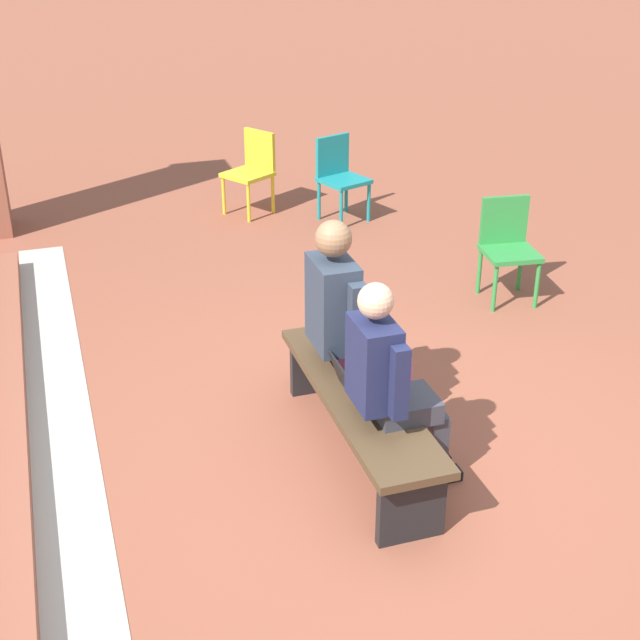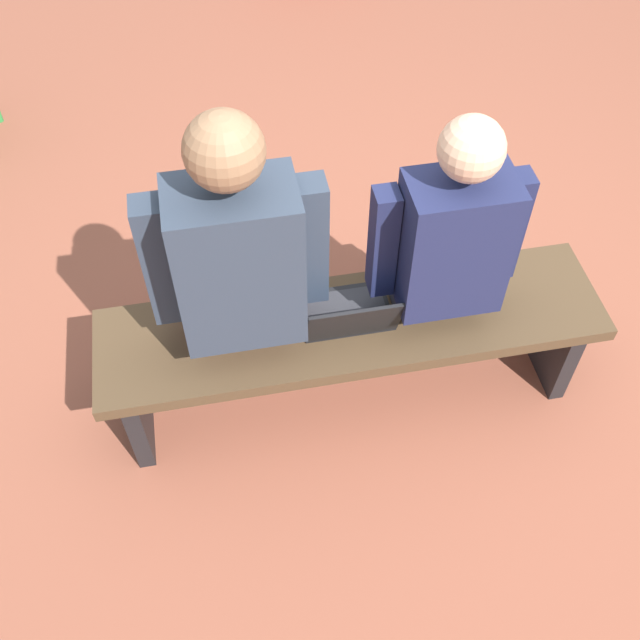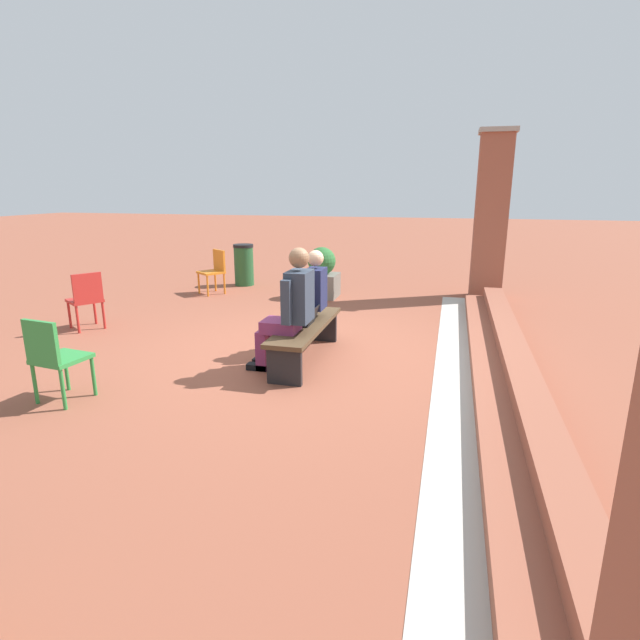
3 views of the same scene
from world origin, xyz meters
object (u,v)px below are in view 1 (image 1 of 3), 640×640
(plastic_chair_near_bench_left, at_px, (507,243))
(plastic_chair_far_left, at_px, (339,173))
(person_adult, at_px, (350,320))
(laptop, at_px, (357,383))
(person_student, at_px, (390,380))
(plastic_chair_near_bench_right, at_px, (253,167))
(bench, at_px, (359,405))

(plastic_chair_near_bench_left, relative_size, plastic_chair_far_left, 1.00)
(person_adult, distance_m, laptop, 0.43)
(laptop, height_order, plastic_chair_near_bench_left, plastic_chair_near_bench_left)
(laptop, relative_size, plastic_chair_far_left, 0.38)
(plastic_chair_far_left, bearing_deg, person_student, 164.50)
(plastic_chair_near_bench_left, bearing_deg, plastic_chair_far_left, 17.04)
(person_adult, xyz_separation_m, plastic_chair_near_bench_left, (1.41, -1.87, -0.25))
(plastic_chair_near_bench_right, relative_size, plastic_chair_far_left, 1.00)
(person_student, relative_size, plastic_chair_near_bench_right, 1.52)
(person_adult, xyz_separation_m, plastic_chair_far_left, (3.64, -1.19, -0.25))
(person_student, height_order, plastic_chair_near_bench_left, person_student)
(person_adult, bearing_deg, bench, 169.40)
(plastic_chair_near_bench_right, distance_m, plastic_chair_near_bench_left, 3.07)
(plastic_chair_near_bench_right, height_order, plastic_chair_far_left, same)
(bench, bearing_deg, plastic_chair_near_bench_left, -47.50)
(plastic_chair_near_bench_right, bearing_deg, plastic_chair_near_bench_left, -151.51)
(laptop, xyz_separation_m, plastic_chair_far_left, (3.99, -1.27, -0.02))
(plastic_chair_far_left, bearing_deg, plastic_chair_near_bench_left, -162.96)
(plastic_chair_far_left, bearing_deg, plastic_chair_near_bench_right, 59.02)
(laptop, bearing_deg, plastic_chair_near_bench_right, -6.29)
(plastic_chair_near_bench_left, height_order, plastic_chair_far_left, same)
(person_student, xyz_separation_m, plastic_chair_near_bench_right, (4.78, -0.42, -0.21))
(bench, distance_m, laptop, 0.15)
(person_student, bearing_deg, laptop, 13.14)
(laptop, distance_m, plastic_chair_far_left, 4.19)
(plastic_chair_far_left, bearing_deg, laptop, 162.31)
(bench, bearing_deg, laptop, 33.35)
(laptop, bearing_deg, bench, -146.65)
(bench, xyz_separation_m, person_adult, (0.37, -0.07, 0.38))
(bench, distance_m, person_student, 0.46)
(person_student, distance_m, plastic_chair_near_bench_left, 2.82)
(bench, distance_m, plastic_chair_far_left, 4.20)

